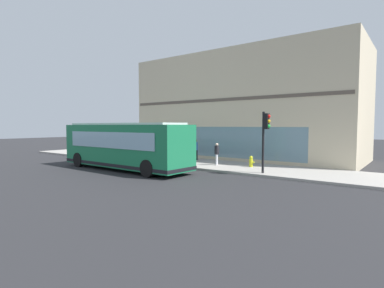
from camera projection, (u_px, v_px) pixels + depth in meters
name	position (u px, v px, depth m)	size (l,w,h in m)	color
ground	(158.00, 174.00, 18.13)	(120.00, 120.00, 0.00)	#262628
sidewalk_curb	(205.00, 164.00, 22.10)	(4.78, 40.00, 0.15)	#9E9991
building_corner	(246.00, 108.00, 27.04)	(8.37, 18.99, 8.97)	beige
city_bus_nearside	(124.00, 146.00, 19.84)	(2.77, 10.09, 3.07)	#197247
traffic_light_near_corner	(265.00, 130.00, 17.29)	(0.32, 0.49, 3.55)	black
fire_hydrant	(251.00, 162.00, 20.04)	(0.35, 0.35, 0.74)	gold
pedestrian_walking_along_curb	(139.00, 149.00, 23.96)	(0.32, 0.32, 1.56)	#3359A5
pedestrian_by_light_pole	(144.00, 148.00, 25.25)	(0.32, 0.32, 1.55)	#3359A5
pedestrian_near_hydrant	(196.00, 148.00, 23.94)	(0.32, 0.32, 1.66)	black
pedestrian_near_building_entrance	(217.00, 153.00, 21.00)	(0.32, 0.32, 1.54)	silver
newspaper_vending_box	(154.00, 153.00, 25.00)	(0.44, 0.42, 0.90)	#BF3F19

